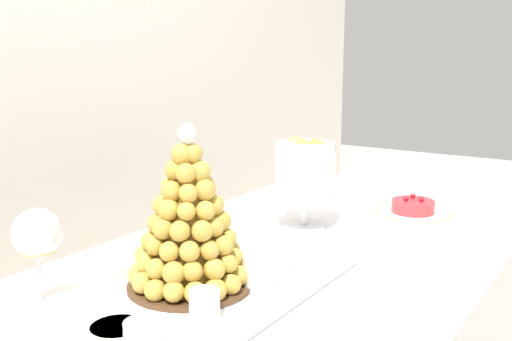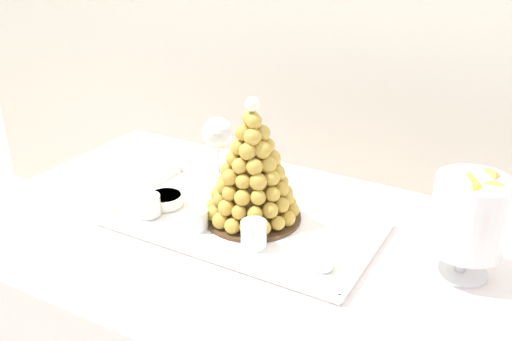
% 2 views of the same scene
% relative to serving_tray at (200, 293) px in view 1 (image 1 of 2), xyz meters
% --- Properties ---
extents(buffet_table, '(1.70, 0.77, 0.78)m').
position_rel_serving_tray_xyz_m(buffet_table, '(0.22, -0.02, -0.10)').
color(buffet_table, brown).
rests_on(buffet_table, ground_plane).
extents(serving_tray, '(0.60, 0.33, 0.02)m').
position_rel_serving_tray_xyz_m(serving_tray, '(0.00, 0.00, 0.00)').
color(serving_tray, white).
rests_on(serving_tray, buffet_table).
extents(croquembouche, '(0.22, 0.22, 0.29)m').
position_rel_serving_tray_xyz_m(croquembouche, '(0.01, 0.03, 0.12)').
color(croquembouche, '#4C331E').
rests_on(croquembouche, serving_tray).
extents(dessert_cup_left, '(0.06, 0.06, 0.05)m').
position_rel_serving_tray_xyz_m(dessert_cup_left, '(-0.22, -0.08, 0.02)').
color(dessert_cup_left, silver).
rests_on(dessert_cup_left, serving_tray).
extents(dessert_cup_mid_left, '(0.05, 0.05, 0.05)m').
position_rel_serving_tray_xyz_m(dessert_cup_mid_left, '(-0.08, -0.07, 0.02)').
color(dessert_cup_mid_left, silver).
rests_on(dessert_cup_mid_left, serving_tray).
extents(dessert_cup_centre, '(0.06, 0.06, 0.06)m').
position_rel_serving_tray_xyz_m(dessert_cup_centre, '(0.07, -0.08, 0.03)').
color(dessert_cup_centre, silver).
rests_on(dessert_cup_centre, serving_tray).
extents(dessert_cup_mid_right, '(0.05, 0.05, 0.05)m').
position_rel_serving_tray_xyz_m(dessert_cup_mid_right, '(0.23, -0.07, 0.02)').
color(dessert_cup_mid_right, silver).
rests_on(dessert_cup_mid_right, serving_tray).
extents(creme_brulee_ramekin, '(0.09, 0.09, 0.03)m').
position_rel_serving_tray_xyz_m(creme_brulee_ramekin, '(-0.21, -0.02, 0.02)').
color(creme_brulee_ramekin, white).
rests_on(creme_brulee_ramekin, serving_tray).
extents(macaron_goblet, '(0.14, 0.14, 0.22)m').
position_rel_serving_tray_xyz_m(macaron_goblet, '(0.47, 0.05, 0.13)').
color(macaron_goblet, white).
rests_on(macaron_goblet, buffet_table).
extents(fruit_tart_plate, '(0.20, 0.20, 0.05)m').
position_rel_serving_tray_xyz_m(fruit_tart_plate, '(0.72, -0.13, 0.01)').
color(fruit_tart_plate, white).
rests_on(fruit_tart_plate, buffet_table).
extents(wine_glass, '(0.08, 0.08, 0.17)m').
position_rel_serving_tray_xyz_m(wine_glass, '(-0.19, 0.18, 0.12)').
color(wine_glass, silver).
rests_on(wine_glass, buffet_table).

